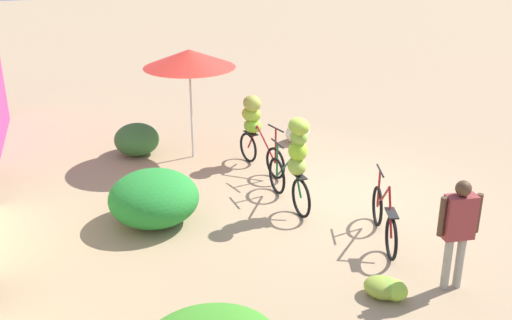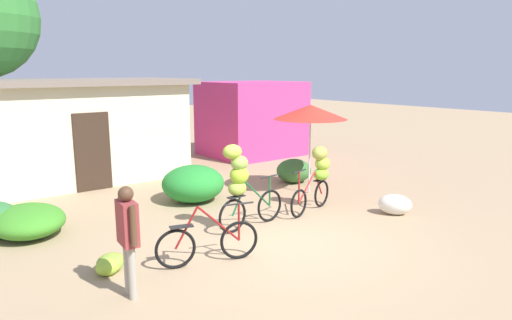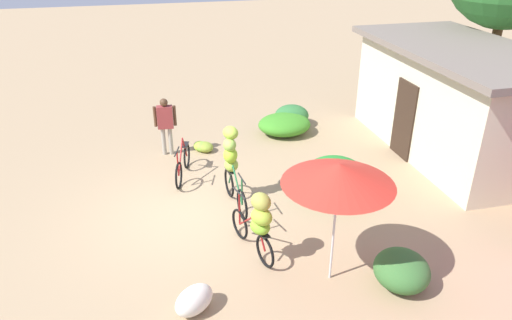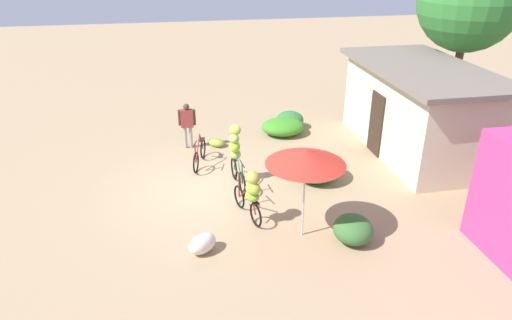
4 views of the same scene
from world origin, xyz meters
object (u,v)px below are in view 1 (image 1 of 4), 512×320
object	(u,v)px
bicycle_leftmost	(384,219)
banana_pile_on_ground	(387,288)
person_vendor	(458,224)
bicycle_near_pile	(295,157)
market_umbrella	(189,58)
produce_sack	(298,132)
bicycle_center_loaded	(255,124)

from	to	relation	value
bicycle_leftmost	banana_pile_on_ground	world-z (taller)	bicycle_leftmost
bicycle_leftmost	person_vendor	xyz separation A→B (m)	(-1.40, -0.27, 0.59)
bicycle_leftmost	person_vendor	world-z (taller)	person_vendor
bicycle_leftmost	banana_pile_on_ground	distance (m)	1.53
bicycle_near_pile	banana_pile_on_ground	xyz separation A→B (m)	(-2.70, -0.29, -0.84)
market_umbrella	banana_pile_on_ground	size ratio (longest dim) A/B	3.37
bicycle_leftmost	bicycle_near_pile	xyz separation A→B (m)	(1.34, 0.95, 0.62)
produce_sack	person_vendor	world-z (taller)	person_vendor
bicycle_leftmost	bicycle_center_loaded	distance (m)	3.65
market_umbrella	bicycle_near_pile	xyz separation A→B (m)	(-2.92, -1.14, -1.07)
bicycle_leftmost	produce_sack	size ratio (longest dim) A/B	2.33
bicycle_leftmost	produce_sack	world-z (taller)	bicycle_leftmost
bicycle_leftmost	bicycle_near_pile	size ratio (longest dim) A/B	0.97
bicycle_leftmost	person_vendor	bearing A→B (deg)	-169.20
bicycle_leftmost	bicycle_near_pile	distance (m)	1.75
market_umbrella	person_vendor	world-z (taller)	market_umbrella
banana_pile_on_ground	bicycle_leftmost	bearing A→B (deg)	-25.76
banana_pile_on_ground	person_vendor	bearing A→B (deg)	-92.67
bicycle_near_pile	market_umbrella	bearing A→B (deg)	21.36
market_umbrella	banana_pile_on_ground	xyz separation A→B (m)	(-5.62, -1.44, -1.91)
market_umbrella	bicycle_near_pile	world-z (taller)	market_umbrella
bicycle_center_loaded	banana_pile_on_ground	world-z (taller)	bicycle_center_loaded
banana_pile_on_ground	person_vendor	distance (m)	1.23
market_umbrella	banana_pile_on_ground	bearing A→B (deg)	-165.67
bicycle_near_pile	person_vendor	size ratio (longest dim) A/B	1.09
bicycle_near_pile	banana_pile_on_ground	world-z (taller)	bicycle_near_pile
person_vendor	bicycle_near_pile	bearing A→B (deg)	23.95
person_vendor	market_umbrella	bearing A→B (deg)	22.62
produce_sack	person_vendor	distance (m)	5.95
bicycle_leftmost	bicycle_center_loaded	size ratio (longest dim) A/B	1.06
produce_sack	market_umbrella	bearing A→B (deg)	95.79
banana_pile_on_ground	produce_sack	size ratio (longest dim) A/B	0.94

